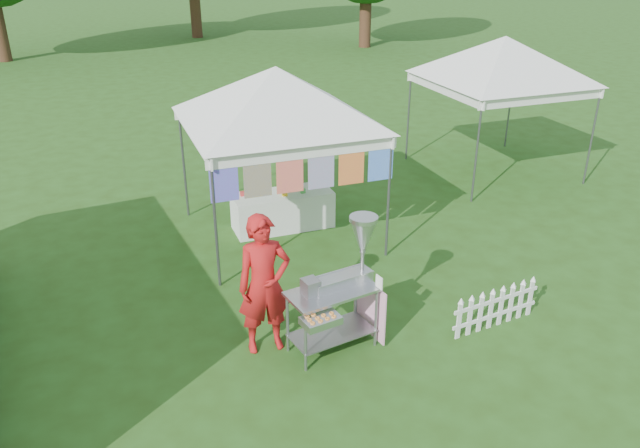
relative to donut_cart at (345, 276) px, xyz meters
name	(u,v)px	position (x,y,z in m)	size (l,w,h in m)	color
ground	(358,340)	(0.21, 0.01, -1.04)	(120.00, 120.00, 0.00)	#274814
canopy_main	(276,67)	(0.21, 3.50, 1.95)	(4.24, 4.24, 3.45)	#59595E
canopy_right	(506,36)	(5.71, 5.01, 1.95)	(4.24, 4.24, 3.45)	#59595E
donut_cart	(345,276)	(0.00, 0.00, 0.00)	(1.28, 1.05, 1.76)	gray
vendor	(264,285)	(-0.97, 0.30, -0.10)	(0.68, 0.45, 1.88)	#B61617
picket_fence	(496,308)	(2.10, -0.35, -0.75)	(1.43, 0.19, 0.56)	white
display_table	(283,210)	(0.34, 3.76, -0.70)	(1.80, 0.70, 0.68)	white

